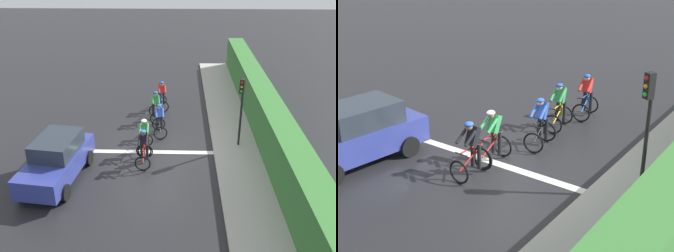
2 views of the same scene
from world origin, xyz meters
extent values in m
plane|color=black|center=(0.00, 0.00, 0.00)|extent=(80.00, 80.00, 0.00)
cube|color=#ADA89E|center=(4.16, 2.00, 0.06)|extent=(2.80, 22.87, 0.12)
cube|color=silver|center=(0.00, -0.14, 0.00)|extent=(7.00, 0.30, 0.01)
torus|color=black|center=(0.28, 4.30, 0.34)|extent=(0.68, 0.16, 0.68)
torus|color=black|center=(0.13, 5.31, 0.34)|extent=(0.68, 0.16, 0.68)
cylinder|color=#1E59B2|center=(0.20, 4.81, 0.59)|extent=(0.19, 0.98, 0.51)
cylinder|color=#1E59B2|center=(0.16, 5.11, 0.62)|extent=(0.04, 0.04, 0.55)
cylinder|color=#1E59B2|center=(0.21, 4.76, 0.87)|extent=(0.15, 0.71, 0.04)
cube|color=black|center=(0.16, 5.11, 0.91)|extent=(0.13, 0.23, 0.04)
cylinder|color=black|center=(0.26, 4.41, 0.84)|extent=(0.42, 0.09, 0.03)
cube|color=red|center=(0.19, 4.91, 1.21)|extent=(0.36, 0.45, 0.57)
sphere|color=beige|center=(0.21, 4.76, 1.52)|extent=(0.20, 0.20, 0.20)
ellipsoid|color=#264CB2|center=(0.21, 4.76, 1.59)|extent=(0.28, 0.31, 0.14)
cylinder|color=black|center=(0.29, 5.03, 0.57)|extent=(0.12, 0.12, 0.74)
cylinder|color=black|center=(0.05, 4.99, 0.57)|extent=(0.12, 0.12, 0.74)
cylinder|color=red|center=(0.39, 4.65, 1.26)|extent=(0.16, 0.49, 0.37)
cylinder|color=red|center=(0.07, 4.60, 1.26)|extent=(0.16, 0.49, 0.37)
torus|color=black|center=(0.01, 2.77, 0.34)|extent=(0.68, 0.15, 0.68)
torus|color=black|center=(-0.13, 3.78, 0.34)|extent=(0.68, 0.15, 0.68)
cylinder|color=gold|center=(-0.06, 3.28, 0.59)|extent=(0.17, 0.99, 0.51)
cylinder|color=gold|center=(-0.10, 3.58, 0.62)|extent=(0.04, 0.04, 0.55)
cylinder|color=gold|center=(-0.05, 3.23, 0.87)|extent=(0.14, 0.71, 0.04)
cube|color=black|center=(-0.10, 3.58, 0.91)|extent=(0.13, 0.23, 0.04)
cylinder|color=black|center=(-0.01, 2.87, 0.84)|extent=(0.42, 0.09, 0.03)
cube|color=green|center=(-0.07, 3.38, 1.21)|extent=(0.35, 0.45, 0.57)
sphere|color=beige|center=(-0.05, 3.23, 1.52)|extent=(0.20, 0.20, 0.20)
ellipsoid|color=#264CB2|center=(-0.05, 3.23, 1.59)|extent=(0.27, 0.31, 0.14)
cylinder|color=black|center=(0.03, 3.49, 0.57)|extent=(0.12, 0.12, 0.74)
cylinder|color=black|center=(-0.21, 3.46, 0.57)|extent=(0.12, 0.12, 0.74)
cylinder|color=green|center=(0.12, 3.12, 1.26)|extent=(0.15, 0.49, 0.37)
cylinder|color=green|center=(-0.20, 3.07, 1.26)|extent=(0.15, 0.49, 0.37)
torus|color=black|center=(0.29, 1.10, 0.34)|extent=(0.68, 0.15, 0.68)
torus|color=black|center=(0.15, 2.11, 0.34)|extent=(0.68, 0.15, 0.68)
cylinder|color=black|center=(0.22, 1.60, 0.59)|extent=(0.18, 0.99, 0.51)
cylinder|color=black|center=(0.18, 1.90, 0.62)|extent=(0.04, 0.04, 0.55)
cylinder|color=black|center=(0.23, 1.55, 0.87)|extent=(0.14, 0.71, 0.04)
cube|color=black|center=(0.18, 1.90, 0.91)|extent=(0.13, 0.23, 0.04)
cylinder|color=black|center=(0.27, 1.20, 0.84)|extent=(0.42, 0.09, 0.03)
cube|color=#2D51B7|center=(0.21, 1.70, 1.21)|extent=(0.35, 0.45, 0.57)
sphere|color=tan|center=(0.23, 1.55, 1.52)|extent=(0.20, 0.20, 0.20)
ellipsoid|color=#264CB2|center=(0.23, 1.55, 1.59)|extent=(0.28, 0.31, 0.14)
cylinder|color=black|center=(0.31, 1.82, 0.57)|extent=(0.12, 0.12, 0.74)
cylinder|color=black|center=(0.07, 1.79, 0.57)|extent=(0.12, 0.12, 0.74)
cylinder|color=#2D51B7|center=(0.40, 1.44, 1.26)|extent=(0.15, 0.49, 0.37)
cylinder|color=#2D51B7|center=(0.09, 1.40, 1.26)|extent=(0.15, 0.49, 0.37)
torus|color=black|center=(-0.36, -0.65, 0.34)|extent=(0.68, 0.07, 0.68)
torus|color=black|center=(-0.35, 0.36, 0.34)|extent=(0.68, 0.07, 0.68)
cylinder|color=red|center=(-0.36, -0.14, 0.59)|extent=(0.05, 0.99, 0.51)
cylinder|color=red|center=(-0.36, 0.16, 0.62)|extent=(0.04, 0.04, 0.55)
cylinder|color=red|center=(-0.36, -0.20, 0.87)|extent=(0.05, 0.71, 0.04)
cube|color=black|center=(-0.36, 0.16, 0.91)|extent=(0.10, 0.22, 0.04)
cylinder|color=black|center=(-0.36, -0.55, 0.84)|extent=(0.42, 0.04, 0.03)
cube|color=green|center=(-0.36, -0.04, 1.21)|extent=(0.30, 0.41, 0.57)
sphere|color=#9E7051|center=(-0.36, -0.20, 1.52)|extent=(0.20, 0.20, 0.20)
ellipsoid|color=silver|center=(-0.36, -0.20, 1.59)|extent=(0.24, 0.28, 0.14)
cylinder|color=black|center=(-0.24, 0.06, 0.57)|extent=(0.12, 0.12, 0.74)
cylinder|color=black|center=(-0.48, 0.06, 0.57)|extent=(0.12, 0.12, 0.74)
cylinder|color=green|center=(-0.20, -0.33, 1.26)|extent=(0.09, 0.48, 0.37)
cylinder|color=green|center=(-0.52, -0.33, 1.26)|extent=(0.09, 0.48, 0.37)
torus|color=black|center=(-0.32, -1.70, 0.34)|extent=(0.68, 0.08, 0.68)
torus|color=black|center=(-0.29, -0.68, 0.34)|extent=(0.68, 0.08, 0.68)
cylinder|color=red|center=(-0.31, -1.19, 0.59)|extent=(0.07, 0.99, 0.51)
cylinder|color=red|center=(-0.30, -0.88, 0.62)|extent=(0.04, 0.04, 0.55)
cylinder|color=red|center=(-0.31, -1.24, 0.87)|extent=(0.06, 0.71, 0.04)
cube|color=black|center=(-0.30, -0.88, 0.91)|extent=(0.11, 0.22, 0.04)
cylinder|color=black|center=(-0.32, -1.60, 0.84)|extent=(0.42, 0.04, 0.03)
cube|color=black|center=(-0.31, -1.09, 1.21)|extent=(0.31, 0.42, 0.57)
sphere|color=#9E7051|center=(-0.31, -1.24, 1.52)|extent=(0.20, 0.20, 0.20)
ellipsoid|color=#264CB2|center=(-0.31, -1.24, 1.59)|extent=(0.25, 0.29, 0.14)
cylinder|color=black|center=(-0.18, -0.99, 0.57)|extent=(0.12, 0.12, 0.74)
cylinder|color=black|center=(-0.42, -0.98, 0.57)|extent=(0.12, 0.12, 0.74)
cylinder|color=black|center=(-0.16, -1.38, 1.26)|extent=(0.10, 0.48, 0.37)
cylinder|color=black|center=(-0.48, -1.37, 1.26)|extent=(0.10, 0.48, 0.37)
cube|color=navy|center=(-3.68, -2.41, 0.70)|extent=(2.24, 4.29, 0.80)
cube|color=#262D38|center=(-3.64, -2.16, 1.43)|extent=(1.77, 2.32, 0.66)
cylinder|color=black|center=(-2.68, -1.26, 0.32)|extent=(0.30, 0.66, 0.64)
cylinder|color=black|center=(-4.33, -1.04, 0.32)|extent=(0.30, 0.66, 0.64)
cylinder|color=black|center=(3.94, 0.47, 1.35)|extent=(0.10, 0.10, 2.70)
cube|color=black|center=(3.90, 0.38, 3.02)|extent=(0.27, 0.27, 0.64)
sphere|color=red|center=(3.84, 0.29, 3.22)|extent=(0.11, 0.11, 0.11)
sphere|color=orange|center=(3.84, 0.29, 3.02)|extent=(0.11, 0.11, 0.11)
sphere|color=green|center=(3.84, 0.29, 2.82)|extent=(0.11, 0.11, 0.11)
camera|label=1|loc=(1.10, -15.28, 8.71)|focal=40.97mm
camera|label=2|loc=(7.39, -10.39, 6.42)|focal=51.38mm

